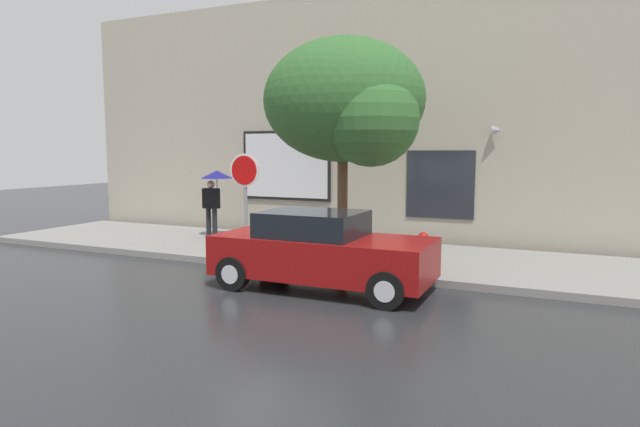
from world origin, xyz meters
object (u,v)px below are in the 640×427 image
at_px(pedestrian_with_umbrella, 215,185).
at_px(stop_sign, 245,184).
at_px(street_tree, 348,104).
at_px(parked_car, 321,251).
at_px(fire_hydrant, 423,251).

relative_size(pedestrian_with_umbrella, stop_sign, 0.80).
xyz_separation_m(street_tree, stop_sign, (-2.40, -0.32, -1.74)).
relative_size(parked_car, street_tree, 0.84).
height_order(pedestrian_with_umbrella, street_tree, street_tree).
relative_size(street_tree, stop_sign, 2.04).
height_order(pedestrian_with_umbrella, stop_sign, stop_sign).
distance_m(parked_car, street_tree, 3.37).
bearing_deg(stop_sign, parked_car, -29.75).
xyz_separation_m(parked_car, street_tree, (-0.16, 1.79, 2.85)).
bearing_deg(fire_hydrant, stop_sign, -175.75).
distance_m(fire_hydrant, stop_sign, 4.29).
xyz_separation_m(fire_hydrant, pedestrian_with_umbrella, (-6.42, 1.84, 1.09)).
bearing_deg(fire_hydrant, parked_car, -130.45).
distance_m(pedestrian_with_umbrella, stop_sign, 3.19).
height_order(parked_car, street_tree, street_tree).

